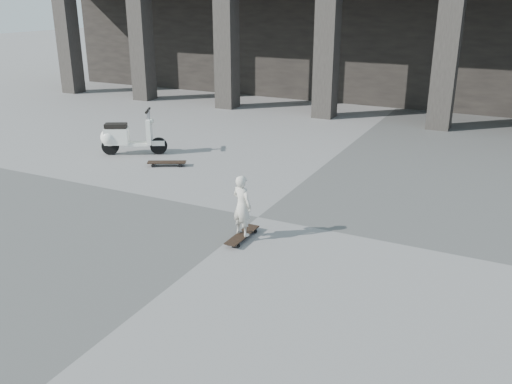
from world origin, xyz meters
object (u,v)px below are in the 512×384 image
at_px(skateboard_spare, 167,163).
at_px(scooter, 122,137).
at_px(child, 242,205).
at_px(longboard, 242,235).

xyz_separation_m(skateboard_spare, scooter, (-1.53, 0.33, 0.37)).
bearing_deg(skateboard_spare, child, -65.97).
bearing_deg(longboard, child, 0.09).
xyz_separation_m(child, scooter, (-4.94, 3.08, -0.14)).
relative_size(longboard, skateboard_spare, 0.98).
relative_size(skateboard_spare, child, 0.88).
bearing_deg(scooter, longboard, -60.23).
height_order(child, scooter, scooter).
bearing_deg(skateboard_spare, longboard, -65.97).
xyz_separation_m(longboard, skateboard_spare, (-3.42, 2.76, 0.01)).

